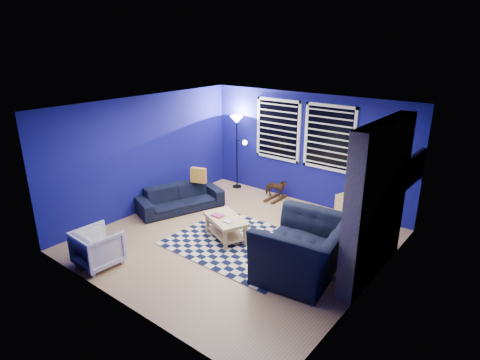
% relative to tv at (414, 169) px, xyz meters
% --- Properties ---
extents(floor, '(5.00, 5.00, 0.00)m').
position_rel_tv_xyz_m(floor, '(-2.45, -2.00, -1.40)').
color(floor, tan).
rests_on(floor, ground).
extents(ceiling, '(5.00, 5.00, 0.00)m').
position_rel_tv_xyz_m(ceiling, '(-2.45, -2.00, 1.10)').
color(ceiling, white).
rests_on(ceiling, wall_back).
extents(wall_back, '(5.00, 0.00, 5.00)m').
position_rel_tv_xyz_m(wall_back, '(-2.45, 0.50, -0.15)').
color(wall_back, navy).
rests_on(wall_back, floor).
extents(wall_left, '(0.00, 5.00, 5.00)m').
position_rel_tv_xyz_m(wall_left, '(-4.95, -2.00, -0.15)').
color(wall_left, navy).
rests_on(wall_left, floor).
extents(wall_right, '(0.00, 5.00, 5.00)m').
position_rel_tv_xyz_m(wall_right, '(0.05, -2.00, -0.15)').
color(wall_right, navy).
rests_on(wall_right, floor).
extents(fireplace, '(0.65, 2.00, 2.50)m').
position_rel_tv_xyz_m(fireplace, '(-0.09, -1.50, -0.20)').
color(fireplace, gray).
rests_on(fireplace, floor).
extents(window_left, '(1.17, 0.06, 1.42)m').
position_rel_tv_xyz_m(window_left, '(-3.20, 0.46, 0.20)').
color(window_left, black).
rests_on(window_left, wall_back).
extents(window_right, '(1.17, 0.06, 1.42)m').
position_rel_tv_xyz_m(window_right, '(-1.90, 0.46, 0.20)').
color(window_right, black).
rests_on(window_right, wall_back).
extents(tv, '(0.07, 1.00, 0.58)m').
position_rel_tv_xyz_m(tv, '(0.00, 0.00, 0.00)').
color(tv, black).
rests_on(tv, wall_right).
extents(rug, '(2.51, 2.02, 0.02)m').
position_rel_tv_xyz_m(rug, '(-2.30, -2.06, -1.39)').
color(rug, black).
rests_on(rug, floor).
extents(sofa, '(2.00, 1.33, 0.55)m').
position_rel_tv_xyz_m(sofa, '(-4.34, -1.64, -1.13)').
color(sofa, black).
rests_on(sofa, floor).
extents(armchair_big, '(1.61, 1.45, 0.94)m').
position_rel_tv_xyz_m(armchair_big, '(-0.89, -2.26, -0.93)').
color(armchair_big, black).
rests_on(armchair_big, floor).
extents(armchair_bent, '(0.71, 0.73, 0.63)m').
position_rel_tv_xyz_m(armchair_bent, '(-3.73, -4.09, -1.08)').
color(armchair_bent, gray).
rests_on(armchair_bent, floor).
extents(rocking_horse, '(0.41, 0.57, 0.44)m').
position_rel_tv_xyz_m(rocking_horse, '(-3.00, 0.14, -1.11)').
color(rocking_horse, '#4B2F18').
rests_on(rocking_horse, floor).
extents(coffee_table, '(1.06, 0.86, 0.46)m').
position_rel_tv_xyz_m(coffee_table, '(-2.66, -2.07, -1.08)').
color(coffee_table, '#D3B577').
rests_on(coffee_table, rug).
extents(cabinet, '(0.69, 0.56, 0.59)m').
position_rel_tv_xyz_m(cabinet, '(-1.16, 0.25, -1.14)').
color(cabinet, '#D3B577').
rests_on(cabinet, floor).
extents(floor_lamp, '(0.50, 0.31, 1.83)m').
position_rel_tv_xyz_m(floor_lamp, '(-4.23, 0.25, 0.10)').
color(floor_lamp, black).
rests_on(floor_lamp, floor).
extents(throw_pillow, '(0.37, 0.22, 0.34)m').
position_rel_tv_xyz_m(throw_pillow, '(-4.19, -1.19, -0.69)').
color(throw_pillow, '#C5802E').
rests_on(throw_pillow, sofa).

